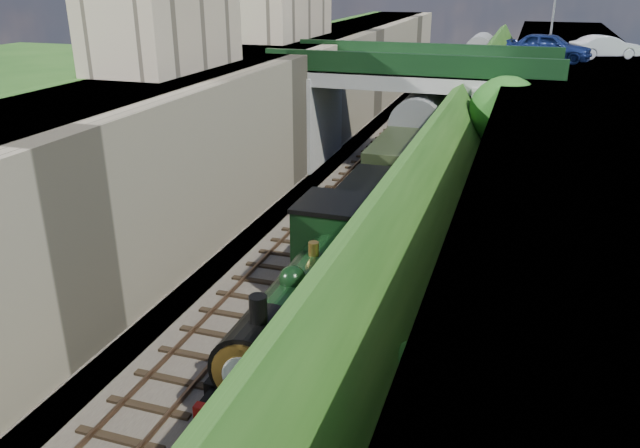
% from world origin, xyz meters
% --- Properties ---
extents(ground, '(160.00, 160.00, 0.00)m').
position_xyz_m(ground, '(0.00, 0.00, 0.00)').
color(ground, '#1E4714').
rests_on(ground, ground).
extents(trackbed, '(10.00, 90.00, 0.20)m').
position_xyz_m(trackbed, '(0.00, 20.00, 0.10)').
color(trackbed, '#473F38').
rests_on(trackbed, ground).
extents(retaining_wall, '(1.00, 90.00, 7.00)m').
position_xyz_m(retaining_wall, '(-5.50, 20.00, 3.50)').
color(retaining_wall, '#756B56').
rests_on(retaining_wall, ground).
extents(street_plateau_left, '(6.00, 90.00, 7.00)m').
position_xyz_m(street_plateau_left, '(-9.00, 20.00, 3.50)').
color(street_plateau_left, '#262628').
rests_on(street_plateau_left, ground).
extents(street_plateau_right, '(8.00, 90.00, 6.25)m').
position_xyz_m(street_plateau_right, '(9.50, 20.00, 3.12)').
color(street_plateau_right, '#262628').
rests_on(street_plateau_right, ground).
extents(embankment_slope, '(4.73, 90.00, 6.47)m').
position_xyz_m(embankment_slope, '(4.94, 17.89, 2.68)').
color(embankment_slope, '#1E4714').
rests_on(embankment_slope, ground).
extents(track_left, '(2.50, 90.00, 0.20)m').
position_xyz_m(track_left, '(-2.00, 20.00, 0.25)').
color(track_left, black).
rests_on(track_left, trackbed).
extents(track_right, '(2.50, 90.00, 0.20)m').
position_xyz_m(track_right, '(1.20, 20.00, 0.25)').
color(track_right, black).
rests_on(track_right, trackbed).
extents(road_bridge, '(16.00, 6.40, 7.25)m').
position_xyz_m(road_bridge, '(0.94, 24.00, 4.08)').
color(road_bridge, gray).
rests_on(road_bridge, ground).
extents(building_near, '(4.00, 8.00, 4.00)m').
position_xyz_m(building_near, '(-9.50, 14.00, 9.00)').
color(building_near, gray).
rests_on(building_near, street_plateau_left).
extents(tree, '(3.60, 3.80, 6.60)m').
position_xyz_m(tree, '(5.91, 19.60, 4.65)').
color(tree, black).
rests_on(tree, ground).
extents(lamppost, '(0.87, 0.15, 6.00)m').
position_xyz_m(lamppost, '(7.74, 31.86, 9.57)').
color(lamppost, gray).
rests_on(lamppost, street_plateau_right).
extents(car_blue, '(5.18, 2.83, 1.67)m').
position_xyz_m(car_blue, '(7.61, 28.44, 7.09)').
color(car_blue, navy).
rests_on(car_blue, street_plateau_right).
extents(car_silver, '(4.37, 3.08, 1.37)m').
position_xyz_m(car_silver, '(10.98, 31.27, 6.93)').
color(car_silver, silver).
rests_on(car_silver, street_plateau_right).
extents(locomotive, '(3.10, 10.22, 3.83)m').
position_xyz_m(locomotive, '(1.20, 3.69, 1.89)').
color(locomotive, black).
rests_on(locomotive, trackbed).
extents(tender, '(2.70, 6.00, 3.05)m').
position_xyz_m(tender, '(1.20, 11.05, 1.62)').
color(tender, black).
rests_on(tender, trackbed).
extents(coach_front, '(2.90, 18.00, 3.70)m').
position_xyz_m(coach_front, '(1.20, 23.65, 2.05)').
color(coach_front, black).
rests_on(coach_front, trackbed).
extents(coach_middle, '(2.90, 18.00, 3.70)m').
position_xyz_m(coach_middle, '(1.20, 42.45, 2.05)').
color(coach_middle, black).
rests_on(coach_middle, trackbed).
extents(coach_rear, '(2.90, 18.00, 3.70)m').
position_xyz_m(coach_rear, '(1.20, 61.25, 2.05)').
color(coach_rear, black).
rests_on(coach_rear, trackbed).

